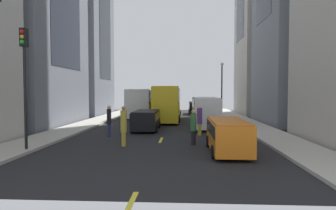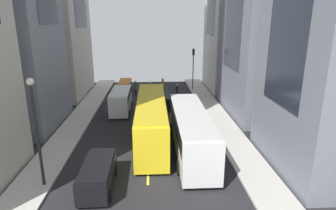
{
  "view_description": "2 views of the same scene",
  "coord_description": "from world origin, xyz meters",
  "px_view_note": "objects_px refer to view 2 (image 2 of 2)",
  "views": [
    {
      "loc": [
        1.43,
        -28.55,
        3.03
      ],
      "look_at": [
        -0.39,
        4.83,
        1.53
      ],
      "focal_mm": 30.91,
      "sensor_mm": 36.0,
      "label": 1
    },
    {
      "loc": [
        -0.38,
        27.89,
        10.25
      ],
      "look_at": [
        -1.96,
        -0.11,
        1.93
      ],
      "focal_mm": 30.75,
      "sensor_mm": 36.0,
      "label": 2
    }
  ],
  "objects_px": {
    "pedestrian_walking_far": "(163,85)",
    "traffic_light_near_corner": "(193,61)",
    "car_black_0": "(98,173)",
    "city_bus_white": "(191,128)",
    "pedestrian_waiting_curb": "(177,91)",
    "delivery_van_white": "(121,99)",
    "car_orange_1": "(125,85)",
    "pedestrian_crossing_mid": "(135,87)",
    "streetcar_yellow": "(151,116)",
    "pedestrian_crossing_near": "(130,94)",
    "car_black_2": "(162,100)"
  },
  "relations": [
    {
      "from": "traffic_light_near_corner",
      "to": "car_black_0",
      "type": "bearing_deg",
      "value": 69.68
    },
    {
      "from": "pedestrian_walking_far",
      "to": "traffic_light_near_corner",
      "type": "relative_size",
      "value": 0.37
    },
    {
      "from": "delivery_van_white",
      "to": "pedestrian_waiting_curb",
      "type": "distance_m",
      "value": 8.56
    },
    {
      "from": "car_orange_1",
      "to": "pedestrian_walking_far",
      "type": "relative_size",
      "value": 2.06
    },
    {
      "from": "delivery_van_white",
      "to": "pedestrian_crossing_mid",
      "type": "distance_m",
      "value": 7.96
    },
    {
      "from": "car_black_0",
      "to": "pedestrian_walking_far",
      "type": "distance_m",
      "value": 24.75
    },
    {
      "from": "delivery_van_white",
      "to": "car_black_2",
      "type": "distance_m",
      "value": 5.14
    },
    {
      "from": "delivery_van_white",
      "to": "pedestrian_waiting_curb",
      "type": "bearing_deg",
      "value": -143.94
    },
    {
      "from": "streetcar_yellow",
      "to": "pedestrian_waiting_curb",
      "type": "distance_m",
      "value": 13.48
    },
    {
      "from": "city_bus_white",
      "to": "pedestrian_waiting_curb",
      "type": "relative_size",
      "value": 5.5
    },
    {
      "from": "city_bus_white",
      "to": "pedestrian_waiting_curb",
      "type": "height_order",
      "value": "city_bus_white"
    },
    {
      "from": "pedestrian_crossing_mid",
      "to": "pedestrian_crossing_near",
      "type": "height_order",
      "value": "pedestrian_crossing_near"
    },
    {
      "from": "city_bus_white",
      "to": "pedestrian_crossing_mid",
      "type": "relative_size",
      "value": 5.78
    },
    {
      "from": "streetcar_yellow",
      "to": "traffic_light_near_corner",
      "type": "relative_size",
      "value": 2.21
    },
    {
      "from": "car_black_2",
      "to": "pedestrian_walking_far",
      "type": "distance_m",
      "value": 6.8
    },
    {
      "from": "city_bus_white",
      "to": "car_black_0",
      "type": "xyz_separation_m",
      "value": [
        6.53,
        4.94,
        -1.02
      ]
    },
    {
      "from": "traffic_light_near_corner",
      "to": "car_orange_1",
      "type": "bearing_deg",
      "value": 2.62
    },
    {
      "from": "car_black_0",
      "to": "pedestrian_waiting_curb",
      "type": "xyz_separation_m",
      "value": [
        -6.78,
        -20.73,
        0.17
      ]
    },
    {
      "from": "car_black_2",
      "to": "pedestrian_crossing_near",
      "type": "relative_size",
      "value": 2.13
    },
    {
      "from": "delivery_van_white",
      "to": "car_black_0",
      "type": "relative_size",
      "value": 1.29
    },
    {
      "from": "pedestrian_crossing_near",
      "to": "city_bus_white",
      "type": "bearing_deg",
      "value": 41.02
    },
    {
      "from": "pedestrian_crossing_near",
      "to": "traffic_light_near_corner",
      "type": "height_order",
      "value": "traffic_light_near_corner"
    },
    {
      "from": "pedestrian_crossing_mid",
      "to": "pedestrian_waiting_curb",
      "type": "bearing_deg",
      "value": -77.92
    },
    {
      "from": "delivery_van_white",
      "to": "pedestrian_crossing_near",
      "type": "xyz_separation_m",
      "value": [
        -0.71,
        -4.17,
        -0.4
      ]
    },
    {
      "from": "car_black_0",
      "to": "car_orange_1",
      "type": "xyz_separation_m",
      "value": [
        0.52,
        -25.58,
        -0.02
      ]
    },
    {
      "from": "pedestrian_waiting_curb",
      "to": "delivery_van_white",
      "type": "bearing_deg",
      "value": -155.7
    },
    {
      "from": "delivery_van_white",
      "to": "car_orange_1",
      "type": "relative_size",
      "value": 1.3
    },
    {
      "from": "pedestrian_walking_far",
      "to": "car_black_0",
      "type": "bearing_deg",
      "value": -171.64
    },
    {
      "from": "car_black_0",
      "to": "traffic_light_near_corner",
      "type": "bearing_deg",
      "value": -110.32
    },
    {
      "from": "streetcar_yellow",
      "to": "pedestrian_walking_far",
      "type": "bearing_deg",
      "value": -95.68
    },
    {
      "from": "car_black_0",
      "to": "pedestrian_waiting_curb",
      "type": "distance_m",
      "value": 21.82
    },
    {
      "from": "pedestrian_waiting_curb",
      "to": "pedestrian_crossing_near",
      "type": "bearing_deg",
      "value": 176.14
    },
    {
      "from": "delivery_van_white",
      "to": "traffic_light_near_corner",
      "type": "bearing_deg",
      "value": -133.4
    },
    {
      "from": "pedestrian_crossing_mid",
      "to": "delivery_van_white",
      "type": "bearing_deg",
      "value": -150.62
    },
    {
      "from": "delivery_van_white",
      "to": "pedestrian_waiting_curb",
      "type": "xyz_separation_m",
      "value": [
        -6.91,
        -5.03,
        -0.35
      ]
    },
    {
      "from": "car_black_2",
      "to": "pedestrian_crossing_near",
      "type": "bearing_deg",
      "value": -30.67
    },
    {
      "from": "pedestrian_crossing_mid",
      "to": "pedestrian_crossing_near",
      "type": "xyz_separation_m",
      "value": [
        0.56,
        3.67,
        0.03
      ]
    },
    {
      "from": "pedestrian_crossing_near",
      "to": "car_black_2",
      "type": "bearing_deg",
      "value": 78.61
    },
    {
      "from": "pedestrian_walking_far",
      "to": "car_orange_1",
      "type": "bearing_deg",
      "value": 96.54
    },
    {
      "from": "car_black_2",
      "to": "pedestrian_crossing_near",
      "type": "height_order",
      "value": "pedestrian_crossing_near"
    },
    {
      "from": "streetcar_yellow",
      "to": "traffic_light_near_corner",
      "type": "xyz_separation_m",
      "value": [
        -6.25,
        -18.32,
        2.22
      ]
    },
    {
      "from": "pedestrian_crossing_near",
      "to": "pedestrian_walking_far",
      "type": "height_order",
      "value": "pedestrian_walking_far"
    },
    {
      "from": "city_bus_white",
      "to": "streetcar_yellow",
      "type": "height_order",
      "value": "streetcar_yellow"
    },
    {
      "from": "car_black_0",
      "to": "pedestrian_crossing_mid",
      "type": "bearing_deg",
      "value": -92.76
    },
    {
      "from": "streetcar_yellow",
      "to": "car_orange_1",
      "type": "xyz_separation_m",
      "value": [
        3.91,
        -17.86,
        -1.16
      ]
    },
    {
      "from": "streetcar_yellow",
      "to": "car_orange_1",
      "type": "bearing_deg",
      "value": -77.64
    },
    {
      "from": "streetcar_yellow",
      "to": "car_black_0",
      "type": "relative_size",
      "value": 2.87
    },
    {
      "from": "pedestrian_walking_far",
      "to": "traffic_light_near_corner",
      "type": "xyz_separation_m",
      "value": [
        -4.61,
        -1.81,
        3.15
      ]
    },
    {
      "from": "car_black_2",
      "to": "pedestrian_waiting_curb",
      "type": "relative_size",
      "value": 2.11
    },
    {
      "from": "car_black_0",
      "to": "pedestrian_crossing_near",
      "type": "bearing_deg",
      "value": -91.67
    }
  ]
}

